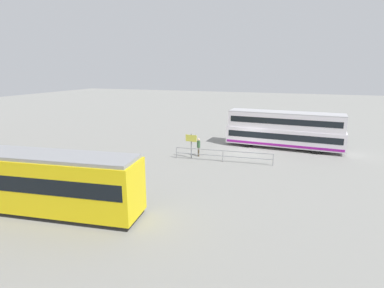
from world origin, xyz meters
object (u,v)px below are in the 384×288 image
(tram_yellow, at_px, (37,181))
(info_sign, at_px, (191,141))
(double_decker_bus, at_px, (284,130))
(pedestrian_near_railing, at_px, (199,146))

(tram_yellow, bearing_deg, info_sign, -109.93)
(double_decker_bus, xyz_separation_m, info_sign, (7.93, 6.84, -0.34))
(pedestrian_near_railing, height_order, info_sign, info_sign)
(tram_yellow, distance_m, pedestrian_near_railing, 15.21)
(tram_yellow, xyz_separation_m, info_sign, (-4.82, -13.31, -0.21))
(double_decker_bus, height_order, info_sign, double_decker_bus)
(tram_yellow, relative_size, pedestrian_near_railing, 7.29)
(info_sign, bearing_deg, pedestrian_near_railing, -113.59)
(double_decker_bus, distance_m, info_sign, 10.48)
(pedestrian_near_railing, distance_m, info_sign, 1.21)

